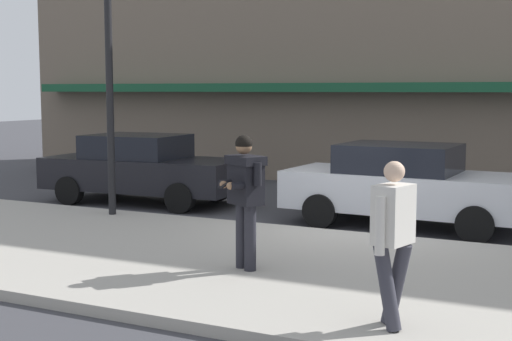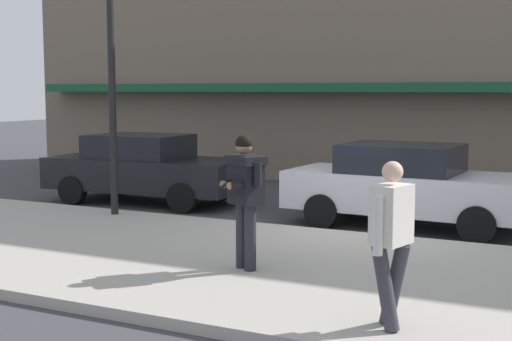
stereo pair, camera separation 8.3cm
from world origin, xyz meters
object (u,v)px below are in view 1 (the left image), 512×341
at_px(parked_sedan_near, 142,168).
at_px(parked_sedan_mid, 406,185).
at_px(pedestrian_in_light_coat, 393,233).
at_px(street_lamp_post, 109,58).
at_px(man_texting_on_phone, 245,187).

distance_m(parked_sedan_near, parked_sedan_mid, 6.04).
xyz_separation_m(parked_sedan_mid, pedestrian_in_light_coat, (1.40, -6.04, 0.32)).
bearing_deg(parked_sedan_mid, parked_sedan_near, 178.18).
relative_size(parked_sedan_mid, pedestrian_in_light_coat, 2.68).
distance_m(parked_sedan_near, street_lamp_post, 3.27).
height_order(man_texting_on_phone, street_lamp_post, street_lamp_post).
xyz_separation_m(parked_sedan_near, street_lamp_post, (0.79, -2.13, 2.35)).
bearing_deg(parked_sedan_mid, pedestrian_in_light_coat, -76.94).
relative_size(pedestrian_in_light_coat, street_lamp_post, 0.35).
bearing_deg(pedestrian_in_light_coat, man_texting_on_phone, 148.96).
xyz_separation_m(man_texting_on_phone, street_lamp_post, (-4.24, 2.66, 1.89)).
bearing_deg(pedestrian_in_light_coat, street_lamp_post, 148.32).
bearing_deg(parked_sedan_mid, street_lamp_post, -159.67).
relative_size(parked_sedan_near, man_texting_on_phone, 2.54).
bearing_deg(man_texting_on_phone, parked_sedan_mid, 77.75).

